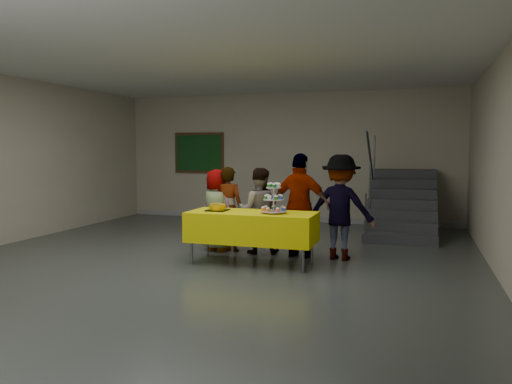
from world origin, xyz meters
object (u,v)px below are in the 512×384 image
Objects in this scene: schoolchild_e at (341,207)px; noticeboard at (199,153)px; schoolchild_b at (228,209)px; schoolchild_d at (300,206)px; bear_cake at (218,207)px; cupcake_stand at (274,201)px; staircase at (402,208)px; bake_table at (252,226)px; schoolchild_a at (217,210)px; schoolchild_c at (259,211)px.

noticeboard reaches higher than schoolchild_e.
schoolchild_b is 1.27m from schoolchild_d.
bear_cake is 0.22× the size of schoolchild_e.
schoolchild_d is 0.62m from schoolchild_e.
cupcake_stand is at bearing -54.49° from noticeboard.
bake_table is at bearing -119.26° from staircase.
schoolchild_e is at bearing -105.98° from staircase.
cupcake_stand is at bearing -114.78° from staircase.
schoolchild_b reaches higher than bear_cake.
schoolchild_b is 1.08× the size of noticeboard.
schoolchild_a is 4.07m from staircase.
bear_cake is 0.28× the size of noticeboard.
bear_cake is at bearing 28.59° from schoolchild_e.
noticeboard is (-3.45, 3.82, 0.78)m from schoolchild_d.
schoolchild_e is at bearing 164.09° from schoolchild_c.
staircase is at bearing -99.68° from schoolchild_e.
cupcake_stand is 0.95m from schoolchild_c.
staircase is at bearing 60.74° from bake_table.
schoolchild_c is 0.86× the size of schoolchild_e.
noticeboard is (-2.32, 4.46, 0.77)m from bear_cake.
staircase is at bearing -134.18° from schoolchild_b.
noticeboard is at bearing -40.63° from schoolchild_a.
schoolchild_e is (1.33, -0.04, 0.11)m from schoolchild_c.
schoolchild_a is 2.08m from schoolchild_e.
bear_cake is 5.09m from noticeboard.
schoolchild_b reaches higher than schoolchild_a.
bear_cake is 0.26× the size of schoolchild_c.
schoolchild_d is (0.72, -0.10, 0.12)m from schoolchild_c.
schoolchild_b is (-0.13, 0.77, -0.12)m from bear_cake.
schoolchild_b is at bearing -59.29° from noticeboard.
noticeboard is at bearing 125.51° from cupcake_stand.
staircase is (1.45, 2.98, -0.33)m from schoolchild_d.
cupcake_stand is 1.24× the size of bear_cake.
staircase is (2.70, 2.85, -0.22)m from schoolchild_b.
schoolchild_e reaches higher than cupcake_stand.
schoolchild_a is (-0.33, 0.78, -0.15)m from bear_cake.
schoolchild_e is at bearing -160.81° from schoolchild_a.
bake_table is 1.42m from schoolchild_e.
schoolchild_d is (1.25, -0.13, 0.11)m from schoolchild_b.
staircase is 5.09m from noticeboard.
bear_cake is at bearing 46.83° from schoolchild_c.
bake_table is 0.91m from schoolchild_d.
schoolchild_b is at bearing 131.01° from bake_table.
schoolchild_e is 0.67× the size of staircase.
staircase reaches higher than schoolchild_a.
schoolchild_c is (-0.13, 0.75, 0.14)m from bake_table.
schoolchild_a is 0.84× the size of schoolchild_e.
bake_table is at bearing -57.31° from noticeboard.
schoolchild_e reaches higher than bake_table.
schoolchild_e is (0.85, 0.75, -0.15)m from cupcake_stand.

